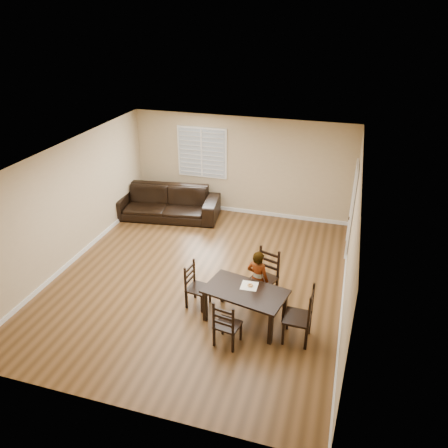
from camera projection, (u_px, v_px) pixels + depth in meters
The scene contains 11 objects.
ground at pixel (199, 278), 9.37m from camera, with size 7.00×7.00×0.00m, color brown.
room at pixel (202, 198), 8.70m from camera, with size 6.04×7.04×2.72m.
dining_table at pixel (245, 295), 7.84m from camera, with size 1.60×1.11×0.68m.
chair_near at pixel (267, 275), 8.63m from camera, with size 0.59×0.57×1.04m.
chair_far at pixel (225, 328), 7.32m from camera, with size 0.47×0.44×0.91m.
chair_left at pixel (193, 286), 8.40m from camera, with size 0.44×0.46×0.91m.
chair_right at pixel (305, 318), 7.43m from camera, with size 0.46×0.49×1.07m.
child at pixel (258, 279), 8.25m from camera, with size 0.44×0.29×1.22m, color gray.
napkin at pixel (249, 286), 7.93m from camera, with size 0.30×0.30×0.00m, color white.
donut at pixel (250, 285), 7.91m from camera, with size 0.11×0.11×0.04m.
sofa at pixel (166, 203), 11.89m from camera, with size 2.86×1.12×0.83m, color black.
Camera 1 is at (2.73, -7.36, 5.27)m, focal length 35.00 mm.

